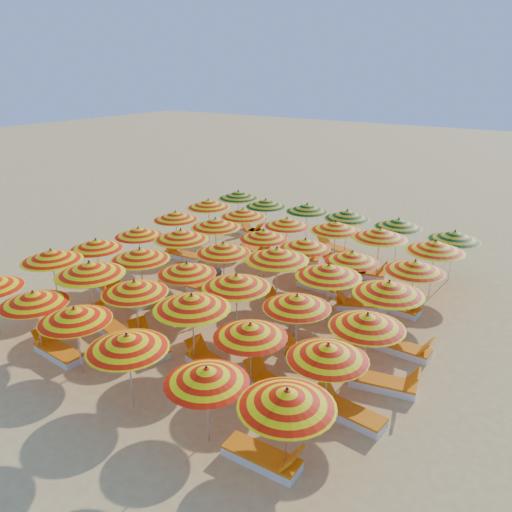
# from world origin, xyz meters

# --- Properties ---
(ground) EXTENTS (120.00, 120.00, 0.00)m
(ground) POSITION_xyz_m (0.00, 0.00, 0.00)
(ground) COLOR #DAB860
(ground) RESTS_ON ground
(umbrella_1) EXTENTS (2.21, 2.21, 2.03)m
(umbrella_1) POSITION_xyz_m (-3.03, -6.15, 1.79)
(umbrella_1) COLOR silver
(umbrella_1) RESTS_ON ground
(umbrella_2) EXTENTS (2.39, 2.39, 2.03)m
(umbrella_2) POSITION_xyz_m (-1.23, -6.14, 1.79)
(umbrella_2) COLOR silver
(umbrella_2) RESTS_ON ground
(umbrella_3) EXTENTS (2.60, 2.60, 2.08)m
(umbrella_3) POSITION_xyz_m (1.02, -6.37, 1.83)
(umbrella_3) COLOR silver
(umbrella_3) RESTS_ON ground
(umbrella_4) EXTENTS (2.43, 2.43, 1.96)m
(umbrella_4) POSITION_xyz_m (3.32, -6.26, 1.73)
(umbrella_4) COLOR silver
(umbrella_4) RESTS_ON ground
(umbrella_5) EXTENTS (2.20, 2.20, 2.09)m
(umbrella_5) POSITION_xyz_m (5.20, -6.10, 1.84)
(umbrella_5) COLOR silver
(umbrella_5) RESTS_ON ground
(umbrella_6) EXTENTS (2.45, 2.45, 2.16)m
(umbrella_6) POSITION_xyz_m (-5.30, -3.98, 1.90)
(umbrella_6) COLOR silver
(umbrella_6) RESTS_ON ground
(umbrella_7) EXTENTS (2.86, 2.86, 2.30)m
(umbrella_7) POSITION_xyz_m (-3.03, -4.20, 2.02)
(umbrella_7) COLOR silver
(umbrella_7) RESTS_ON ground
(umbrella_8) EXTENTS (2.55, 2.55, 2.08)m
(umbrella_8) POSITION_xyz_m (-1.17, -4.10, 1.83)
(umbrella_8) COLOR silver
(umbrella_8) RESTS_ON ground
(umbrella_9) EXTENTS (2.42, 2.42, 2.23)m
(umbrella_9) POSITION_xyz_m (1.04, -4.11, 1.96)
(umbrella_9) COLOR silver
(umbrella_9) RESTS_ON ground
(umbrella_10) EXTENTS (2.48, 2.48, 1.98)m
(umbrella_10) POSITION_xyz_m (3.01, -4.18, 1.74)
(umbrella_10) COLOR silver
(umbrella_10) RESTS_ON ground
(umbrella_11) EXTENTS (2.39, 2.39, 2.02)m
(umbrella_11) POSITION_xyz_m (5.06, -4.04, 1.78)
(umbrella_11) COLOR silver
(umbrella_11) RESTS_ON ground
(umbrella_12) EXTENTS (2.32, 2.32, 2.03)m
(umbrella_12) POSITION_xyz_m (-5.23, -2.19, 1.79)
(umbrella_12) COLOR silver
(umbrella_12) RESTS_ON ground
(umbrella_13) EXTENTS (2.35, 2.35, 2.15)m
(umbrella_13) POSITION_xyz_m (-2.94, -2.20, 1.89)
(umbrella_13) COLOR silver
(umbrella_13) RESTS_ON ground
(umbrella_14) EXTENTS (2.12, 2.12, 2.02)m
(umbrella_14) POSITION_xyz_m (-0.95, -2.07, 1.78)
(umbrella_14) COLOR silver
(umbrella_14) RESTS_ON ground
(umbrella_15) EXTENTS (2.54, 2.54, 2.19)m
(umbrella_15) POSITION_xyz_m (1.17, -2.26, 1.93)
(umbrella_15) COLOR silver
(umbrella_15) RESTS_ON ground
(umbrella_16) EXTENTS (2.01, 2.01, 2.03)m
(umbrella_16) POSITION_xyz_m (3.20, -2.20, 1.79)
(umbrella_16) COLOR silver
(umbrella_16) RESTS_ON ground
(umbrella_17) EXTENTS (2.33, 2.33, 2.08)m
(umbrella_17) POSITION_xyz_m (5.27, -2.24, 1.83)
(umbrella_17) COLOR silver
(umbrella_17) RESTS_ON ground
(umbrella_18) EXTENTS (1.87, 1.87, 1.97)m
(umbrella_18) POSITION_xyz_m (-5.15, -0.19, 1.74)
(umbrella_18) COLOR silver
(umbrella_18) RESTS_ON ground
(umbrella_19) EXTENTS (2.13, 2.13, 2.18)m
(umbrella_19) POSITION_xyz_m (-3.16, 0.09, 1.92)
(umbrella_19) COLOR silver
(umbrella_19) RESTS_ON ground
(umbrella_20) EXTENTS (2.58, 2.58, 2.10)m
(umbrella_20) POSITION_xyz_m (-1.03, -0.04, 1.85)
(umbrella_20) COLOR silver
(umbrella_20) RESTS_ON ground
(umbrella_21) EXTENTS (2.58, 2.58, 2.30)m
(umbrella_21) POSITION_xyz_m (1.09, 0.13, 2.02)
(umbrella_21) COLOR silver
(umbrella_21) RESTS_ON ground
(umbrella_22) EXTENTS (2.63, 2.63, 2.20)m
(umbrella_22) POSITION_xyz_m (3.08, -0.03, 1.94)
(umbrella_22) COLOR silver
(umbrella_22) RESTS_ON ground
(umbrella_23) EXTENTS (2.68, 2.68, 2.18)m
(umbrella_23) POSITION_xyz_m (5.07, -0.20, 1.92)
(umbrella_23) COLOR silver
(umbrella_23) RESTS_ON ground
(umbrella_24) EXTENTS (2.15, 2.15, 2.06)m
(umbrella_24) POSITION_xyz_m (-5.34, 2.16, 1.81)
(umbrella_24) COLOR silver
(umbrella_24) RESTS_ON ground
(umbrella_25) EXTENTS (2.57, 2.57, 2.16)m
(umbrella_25) POSITION_xyz_m (-3.04, 2.04, 1.90)
(umbrella_25) COLOR silver
(umbrella_25) RESTS_ON ground
(umbrella_26) EXTENTS (2.05, 2.05, 2.00)m
(umbrella_26) POSITION_xyz_m (-0.84, 2.28, 1.76)
(umbrella_26) COLOR silver
(umbrella_26) RESTS_ON ground
(umbrella_27) EXTENTS (2.45, 2.45, 2.00)m
(umbrella_27) POSITION_xyz_m (1.03, 2.21, 1.76)
(umbrella_27) COLOR silver
(umbrella_27) RESTS_ON ground
(umbrella_28) EXTENTS (2.50, 2.50, 1.99)m
(umbrella_28) POSITION_xyz_m (2.99, 1.96, 1.75)
(umbrella_28) COLOR silver
(umbrella_28) RESTS_ON ground
(umbrella_29) EXTENTS (2.00, 2.00, 2.07)m
(umbrella_29) POSITION_xyz_m (5.10, 2.14, 1.82)
(umbrella_29) COLOR silver
(umbrella_29) RESTS_ON ground
(umbrella_30) EXTENTS (2.11, 2.11, 2.15)m
(umbrella_30) POSITION_xyz_m (-5.25, 4.29, 1.89)
(umbrella_30) COLOR silver
(umbrella_30) RESTS_ON ground
(umbrella_31) EXTENTS (2.65, 2.65, 2.12)m
(umbrella_31) POSITION_xyz_m (-3.08, 4.02, 1.86)
(umbrella_31) COLOR silver
(umbrella_31) RESTS_ON ground
(umbrella_32) EXTENTS (2.25, 2.25, 2.00)m
(umbrella_32) POSITION_xyz_m (-0.93, 4.19, 1.76)
(umbrella_32) COLOR silver
(umbrella_32) RESTS_ON ground
(umbrella_33) EXTENTS (2.72, 2.72, 2.19)m
(umbrella_33) POSITION_xyz_m (1.22, 4.33, 1.92)
(umbrella_33) COLOR silver
(umbrella_33) RESTS_ON ground
(umbrella_34) EXTENTS (2.41, 2.41, 2.23)m
(umbrella_34) POSITION_xyz_m (3.05, 4.36, 1.96)
(umbrella_34) COLOR silver
(umbrella_34) RESTS_ON ground
(umbrella_35) EXTENTS (2.44, 2.44, 2.20)m
(umbrella_35) POSITION_xyz_m (5.18, 4.11, 1.94)
(umbrella_35) COLOR silver
(umbrella_35) RESTS_ON ground
(umbrella_36) EXTENTS (2.70, 2.70, 2.16)m
(umbrella_36) POSITION_xyz_m (-5.09, 6.45, 1.90)
(umbrella_36) COLOR silver
(umbrella_36) RESTS_ON ground
(umbrella_37) EXTENTS (2.02, 2.02, 2.06)m
(umbrella_37) POSITION_xyz_m (-3.28, 6.16, 1.81)
(umbrella_37) COLOR silver
(umbrella_37) RESTS_ON ground
(umbrella_38) EXTENTS (2.01, 2.01, 2.07)m
(umbrella_38) POSITION_xyz_m (-1.22, 6.45, 1.83)
(umbrella_38) COLOR silver
(umbrella_38) RESTS_ON ground
(umbrella_39) EXTENTS (2.32, 2.32, 2.13)m
(umbrella_39) POSITION_xyz_m (0.84, 6.29, 1.87)
(umbrella_39) COLOR silver
(umbrella_39) RESTS_ON ground
(umbrella_40) EXTENTS (2.59, 2.59, 2.08)m
(umbrella_40) POSITION_xyz_m (3.06, 6.44, 1.83)
(umbrella_40) COLOR silver
(umbrella_40) RESTS_ON ground
(umbrella_41) EXTENTS (2.47, 2.47, 2.08)m
(umbrella_41) POSITION_xyz_m (5.38, 6.04, 1.83)
(umbrella_41) COLOR silver
(umbrella_41) RESTS_ON ground
(lounger_0) EXTENTS (1.77, 0.69, 0.69)m
(lounger_0) POSITION_xyz_m (-2.53, -5.99, 0.15)
(lounger_0) COLOR white
(lounger_0) RESTS_ON ground
(lounger_1) EXTENTS (1.75, 0.64, 0.69)m
(lounger_1) POSITION_xyz_m (4.70, -6.15, 0.15)
(lounger_1) COLOR white
(lounger_1) RESTS_ON ground
(lounger_2) EXTENTS (1.82, 0.94, 0.69)m
(lounger_2) POSITION_xyz_m (-2.52, -4.16, 0.15)
(lounger_2) COLOR white
(lounger_2) RESTS_ON ground
(lounger_3) EXTENTS (1.83, 1.11, 0.69)m
(lounger_3) POSITION_xyz_m (-0.67, -4.21, 0.15)
(lounger_3) COLOR white
(lounger_3) RESTS_ON ground
(lounger_4) EXTENTS (1.81, 0.92, 0.69)m
(lounger_4) POSITION_xyz_m (1.55, -4.00, 0.15)
(lounger_4) COLOR white
(lounger_4) RESTS_ON ground
(lounger_5) EXTENTS (1.82, 0.97, 0.69)m
(lounger_5) POSITION_xyz_m (3.51, -3.93, 0.15)
(lounger_5) COLOR white
(lounger_5) RESTS_ON ground
(lounger_6) EXTENTS (1.77, 0.72, 0.69)m
(lounger_6) POSITION_xyz_m (5.56, -3.79, 0.15)
(lounger_6) COLOR white
(lounger_6) RESTS_ON ground
(lounger_7) EXTENTS (1.83, 1.12, 0.69)m
(lounger_7) POSITION_xyz_m (-4.73, -2.25, 0.15)
(lounger_7) COLOR white
(lounger_7) RESTS_ON ground
(lounger_8) EXTENTS (1.75, 0.62, 0.69)m
(lounger_8) POSITION_xyz_m (-3.54, -2.43, 0.15)
(lounger_8) COLOR white
(lounger_8) RESTS_ON ground
(lounger_9) EXTENTS (1.82, 1.24, 0.69)m
(lounger_9) POSITION_xyz_m (-1.55, -1.99, 0.15)
(lounger_9) COLOR white
(lounger_9) RESTS_ON ground
(lounger_10) EXTENTS (1.82, 1.18, 0.69)m
(lounger_10) POSITION_xyz_m (3.70, -2.00, 0.15)
(lounger_10) COLOR white
(lounger_10) RESTS_ON ground
(lounger_11) EXTENTS (1.81, 0.92, 0.69)m
(lounger_11) POSITION_xyz_m (5.87, -2.18, 0.15)
(lounger_11) COLOR white
(lounger_11) RESTS_ON ground
(lounger_12) EXTENTS (1.77, 0.69, 0.69)m
(lounger_12) POSITION_xyz_m (-2.66, 0.19, 0.15)
(lounger_12) COLOR white
(lounger_12) RESTS_ON ground
(lounger_13) EXTENTS (1.76, 0.67, 0.69)m
(lounger_13) POSITION_xyz_m (-1.53, -0.25, 0.15)
(lounger_13) COLOR white
(lounger_13) RESTS_ON ground
(lounger_14) EXTENTS (1.75, 0.63, 0.69)m
(lounger_14) POSITION_xyz_m (1.59, 0.11, 0.15)
(lounger_14) COLOR white
(lounger_14) RESTS_ON ground
(lounger_15) EXTENTS (1.74, 0.61, 0.69)m
(lounger_15) POSITION_xyz_m (5.67, -0.23, 0.15)
(lounger_15) COLOR white
(lounger_15) RESTS_ON ground
(lounger_16) EXTENTS (1.77, 0.72, 0.69)m
(lounger_16) POSITION_xyz_m (-4.84, 1.95, 0.15)
(lounger_16) COLOR white
(lounger_16) RESTS_ON ground
(lounger_17) EXTENTS (1.78, 0.73, 0.69)m
(lounger_17) POSITION_xyz_m (1.63, 2.37, 0.15)
(lounger_17) COLOR white
(lounger_17) RESTS_ON ground
(lounger_18) EXTENTS (1.82, 1.25, 0.69)m
(lounger_18) POSITION_xyz_m (3.50, 1.74, 0.15)
(lounger_18) COLOR white
(lounger_18) RESTS_ON ground
(lounger_19) EXTENTS (1.78, 0.73, 0.69)m
(lounger_19) POSITION_xyz_m (4.60, 2.24, 0.15)
(lounger_19) COLOR white
(lounger_19) RESTS_ON ground
(lounger_20) EXTENTS (1.82, 1.23, 0.69)m
(lounger_20) POSITION_xyz_m (-2.49, 4.14, 0.15)
(lounger_20) COLOR white
(lounger_20) RESTS_ON ground
(lounger_21) EXTENTS (1.82, 1.22, 0.69)m
(lounger_21) POSITION_xyz_m (-0.34, 4.37, 0.15)
(lounger_21) COLOR white
(lounger_21) RESTS_ON ground
(lounger_22) EXTENTS (1.77, 0.71, 0.69)m
(lounger_22) POSITION_xyz_m (1.72, 4.24, 0.15)
(lounger_22) COLOR white
(lounger_22) RESTS_ON ground
(lounger_23) EXTENTS (1.82, 0.98, 0.69)m
(lounger_23) POSITION_xyz_m (2.55, 4.44, 0.15)
(lounger_23) COLOR white
(lounger_23) RESTS_ON ground
(lounger_24) EXTENTS (1.75, 0.63, 0.69)m
(lounger_24) POSITION_xyz_m (-4.49, 6.40, 0.15)
(lounger_24) COLOR white
(lounger_24) RESTS_ON ground
(lounger_25) EXTENTS (1.76, 0.68, 0.69)m
(lounger_25) POSITION_xyz_m (-3.88, 6.36, 0.15)
(lounger_25) COLOR white
(lounger_25) RESTS_ON ground
(lounger_26) EXTENTS (1.82, 1.01, 0.69)m
(lounger_26) POSITION_xyz_m (0.24, 6.42, 0.15)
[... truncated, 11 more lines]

